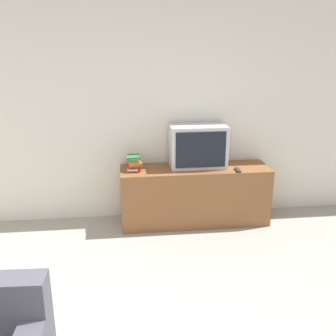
{
  "coord_description": "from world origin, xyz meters",
  "views": [
    {
      "loc": [
        0.03,
        -1.46,
        2.07
      ],
      "look_at": [
        0.46,
        2.26,
        0.84
      ],
      "focal_mm": 42.0,
      "sensor_mm": 36.0,
      "label": 1
    }
  ],
  "objects_px": {
    "remote_on_stand": "(238,170)",
    "tv_stand": "(195,195)",
    "book_stack": "(134,163)",
    "television": "(198,146)"
  },
  "relations": [
    {
      "from": "book_stack",
      "to": "remote_on_stand",
      "type": "xyz_separation_m",
      "value": [
        1.15,
        -0.17,
        -0.07
      ]
    },
    {
      "from": "remote_on_stand",
      "to": "tv_stand",
      "type": "bearing_deg",
      "value": 161.08
    },
    {
      "from": "television",
      "to": "remote_on_stand",
      "type": "bearing_deg",
      "value": -28.23
    },
    {
      "from": "tv_stand",
      "to": "book_stack",
      "type": "distance_m",
      "value": 0.81
    },
    {
      "from": "television",
      "to": "tv_stand",
      "type": "bearing_deg",
      "value": -119.95
    },
    {
      "from": "tv_stand",
      "to": "television",
      "type": "distance_m",
      "value": 0.58
    },
    {
      "from": "book_stack",
      "to": "remote_on_stand",
      "type": "bearing_deg",
      "value": -8.25
    },
    {
      "from": "book_stack",
      "to": "remote_on_stand",
      "type": "distance_m",
      "value": 1.16
    },
    {
      "from": "book_stack",
      "to": "television",
      "type": "bearing_deg",
      "value": 4.32
    },
    {
      "from": "book_stack",
      "to": "remote_on_stand",
      "type": "relative_size",
      "value": 1.61
    }
  ]
}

